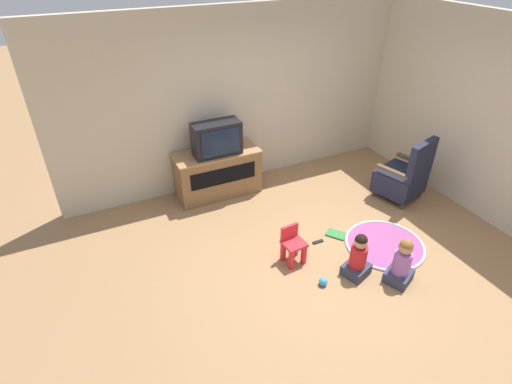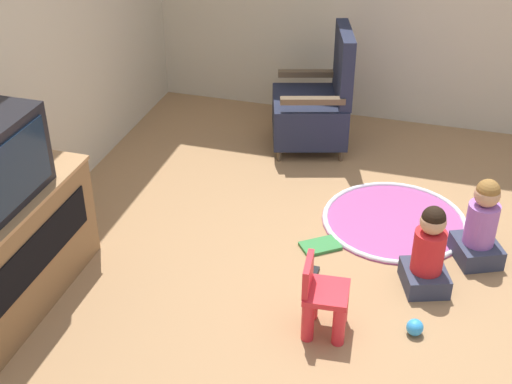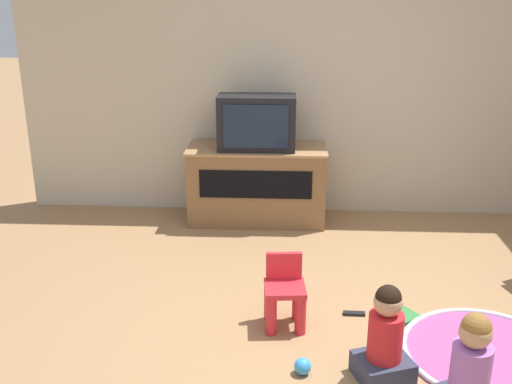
# 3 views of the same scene
# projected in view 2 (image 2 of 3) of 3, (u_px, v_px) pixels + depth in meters

# --- Properties ---
(ground_plane) EXTENTS (30.00, 30.00, 0.00)m
(ground_plane) POSITION_uv_depth(u_px,v_px,m) (351.00, 288.00, 4.52)
(ground_plane) COLOR #9E754C
(tv_cabinet) EXTENTS (1.30, 0.55, 0.72)m
(tv_cabinet) POSITION_uv_depth(u_px,v_px,m) (3.00, 251.00, 4.23)
(tv_cabinet) COLOR brown
(tv_cabinet) RESTS_ON ground_plane
(black_armchair) EXTENTS (0.77, 0.76, 1.03)m
(black_armchair) POSITION_uv_depth(u_px,v_px,m) (316.00, 106.00, 5.95)
(black_armchair) COLOR brown
(black_armchair) RESTS_ON ground_plane
(yellow_kid_chair) EXTENTS (0.29, 0.28, 0.49)m
(yellow_kid_chair) POSITION_uv_depth(u_px,v_px,m) (323.00, 301.00, 4.09)
(yellow_kid_chair) COLOR red
(yellow_kid_chair) RESTS_ON ground_plane
(play_mat) EXTENTS (1.05, 1.05, 0.04)m
(play_mat) POSITION_uv_depth(u_px,v_px,m) (395.00, 220.00, 5.15)
(play_mat) COLOR #A54C8C
(play_mat) RESTS_ON ground_plane
(child_watching_left) EXTENTS (0.40, 0.38, 0.61)m
(child_watching_left) POSITION_uv_depth(u_px,v_px,m) (481.00, 226.00, 4.64)
(child_watching_left) COLOR #33384C
(child_watching_left) RESTS_ON ground_plane
(child_watching_center) EXTENTS (0.37, 0.35, 0.60)m
(child_watching_center) POSITION_uv_depth(u_px,v_px,m) (428.00, 253.00, 4.40)
(child_watching_center) COLOR #33384C
(child_watching_center) RESTS_ON ground_plane
(toy_ball) EXTENTS (0.10, 0.10, 0.10)m
(toy_ball) POSITION_uv_depth(u_px,v_px,m) (415.00, 327.00, 4.14)
(toy_ball) COLOR #3399E5
(toy_ball) RESTS_ON ground_plane
(book) EXTENTS (0.29, 0.31, 0.02)m
(book) POSITION_uv_depth(u_px,v_px,m) (320.00, 246.00, 4.88)
(book) COLOR #337F3D
(book) RESTS_ON ground_plane
(remote_control) EXTENTS (0.15, 0.05, 0.02)m
(remote_control) POSITION_uv_depth(u_px,v_px,m) (314.00, 274.00, 4.62)
(remote_control) COLOR black
(remote_control) RESTS_ON ground_plane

